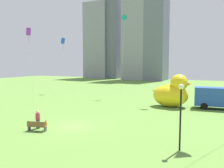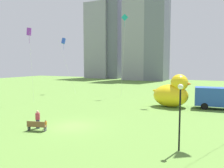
% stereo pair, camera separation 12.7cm
% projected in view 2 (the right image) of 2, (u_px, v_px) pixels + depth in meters
% --- Properties ---
extents(ground_plane, '(140.00, 140.00, 0.00)m').
position_uv_depth(ground_plane, '(73.00, 126.00, 21.67)').
color(ground_plane, olive).
extents(park_bench, '(1.78, 0.87, 0.90)m').
position_uv_depth(park_bench, '(36.00, 126.00, 20.04)').
color(park_bench, brown).
rests_on(park_bench, ground).
extents(person_adult, '(0.41, 0.41, 1.68)m').
position_uv_depth(person_adult, '(38.00, 118.00, 20.85)').
color(person_adult, '#38476B').
rests_on(person_adult, ground).
extents(person_child, '(0.21, 0.21, 0.85)m').
position_uv_depth(person_child, '(46.00, 124.00, 20.59)').
color(person_child, silver).
rests_on(person_child, ground).
extents(giant_inflatable_duck, '(5.50, 3.53, 4.56)m').
position_uv_depth(giant_inflatable_duck, '(172.00, 93.00, 31.28)').
color(giant_inflatable_duck, yellow).
rests_on(giant_inflatable_duck, ground).
extents(lamppost, '(0.37, 0.37, 4.62)m').
position_uv_depth(lamppost, '(180.00, 105.00, 15.24)').
color(lamppost, black).
rests_on(lamppost, ground).
extents(box_truck, '(6.07, 2.80, 2.85)m').
position_uv_depth(box_truck, '(217.00, 98.00, 29.69)').
color(box_truck, '#264CA5').
rests_on(box_truck, ground).
extents(city_skyline, '(70.78, 17.80, 36.13)m').
position_uv_depth(city_skyline, '(144.00, 36.00, 84.67)').
color(city_skyline, gray).
rests_on(city_skyline, ground).
extents(kite_blue, '(2.86, 2.95, 11.30)m').
position_uv_depth(kite_blue, '(64.00, 41.00, 46.34)').
color(kite_blue, silver).
rests_on(kite_blue, ground).
extents(kite_purple, '(0.95, 0.85, 11.37)m').
position_uv_depth(kite_purple, '(29.00, 32.00, 33.90)').
color(kite_purple, silver).
rests_on(kite_purple, ground).
extents(kite_teal, '(1.21, 0.93, 14.92)m').
position_uv_depth(kite_teal, '(125.00, 22.00, 40.68)').
color(kite_teal, silver).
rests_on(kite_teal, ground).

